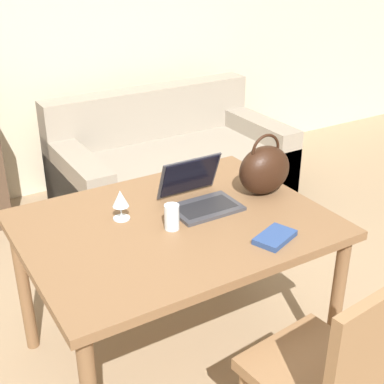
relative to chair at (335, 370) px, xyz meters
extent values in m
cube|color=beige|center=(-0.19, 3.08, 0.83)|extent=(10.00, 0.06, 2.70)
cube|color=brown|center=(-0.17, 0.84, 0.23)|extent=(1.31, 1.00, 0.04)
cylinder|color=brown|center=(0.43, 0.40, -0.15)|extent=(0.06, 0.06, 0.73)
cylinder|color=brown|center=(-0.76, 1.28, -0.15)|extent=(0.06, 0.06, 0.73)
cylinder|color=brown|center=(0.43, 1.28, -0.15)|extent=(0.06, 0.06, 0.73)
cube|color=olive|center=(-0.01, 0.08, -0.07)|extent=(0.48, 0.48, 0.05)
cube|color=olive|center=(0.01, -0.12, 0.18)|extent=(0.42, 0.08, 0.44)
cylinder|color=olive|center=(0.16, 0.28, -0.31)|extent=(0.04, 0.04, 0.42)
cube|color=gray|center=(0.67, 2.36, -0.31)|extent=(1.73, 0.96, 0.42)
cube|color=gray|center=(0.67, 2.73, 0.10)|extent=(1.73, 0.20, 0.40)
cube|color=gray|center=(-0.10, 2.36, -0.24)|extent=(0.20, 0.96, 0.56)
cube|color=gray|center=(1.43, 2.36, -0.24)|extent=(0.20, 0.96, 0.56)
cube|color=#38383D|center=(0.01, 0.86, 0.26)|extent=(0.31, 0.21, 0.02)
cube|color=black|center=(0.01, 0.86, 0.27)|extent=(0.26, 0.14, 0.00)
cube|color=#38383D|center=(0.01, 1.01, 0.36)|extent=(0.31, 0.08, 0.20)
cube|color=black|center=(0.01, 1.01, 0.36)|extent=(0.28, 0.07, 0.18)
cylinder|color=silver|center=(-0.21, 0.79, 0.30)|extent=(0.06, 0.06, 0.11)
cylinder|color=silver|center=(-0.36, 0.98, 0.25)|extent=(0.07, 0.07, 0.01)
cylinder|color=silver|center=(-0.36, 0.98, 0.28)|extent=(0.01, 0.01, 0.06)
cone|color=silver|center=(-0.36, 0.98, 0.35)|extent=(0.07, 0.07, 0.07)
ellipsoid|color=black|center=(0.34, 0.87, 0.37)|extent=(0.27, 0.18, 0.24)
torus|color=black|center=(0.34, 0.87, 0.47)|extent=(0.16, 0.01, 0.16)
cube|color=navy|center=(0.11, 0.49, 0.26)|extent=(0.21, 0.17, 0.02)
camera|label=1|loc=(-1.16, -0.96, 1.38)|focal=50.00mm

